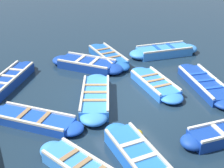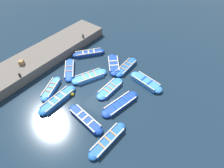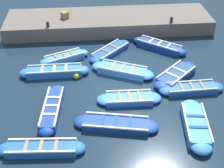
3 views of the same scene
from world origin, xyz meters
name	(u,v)px [view 3 (image 3 of 3)]	position (x,y,z in m)	size (l,w,h in m)	color
ground_plane	(120,88)	(0.00, 0.00, 0.00)	(120.00, 120.00, 0.00)	#162838
boat_far_corner	(191,89)	(0.60, 3.66, 0.17)	(0.95, 3.45, 0.39)	#1E59AD
boat_outer_right	(196,125)	(3.32, 3.03, 0.20)	(3.63, 1.39, 0.46)	#3884E0
boat_near_quay	(110,51)	(-3.75, -0.20, 0.15)	(3.03, 3.00, 0.35)	#1947B7
boat_tucked	(52,109)	(1.61, -3.44, 0.19)	(3.74, 1.04, 0.44)	navy
boat_centre	(55,72)	(-1.61, -3.52, 0.20)	(0.89, 3.88, 0.46)	blue
boat_stern_in	(64,58)	(-3.13, -3.02, 0.18)	(1.88, 3.08, 0.41)	#3884E0
boat_outer_left	(116,124)	(2.90, -0.51, 0.15)	(1.63, 3.95, 0.36)	navy
boat_inner_gap	(176,75)	(-0.65, 3.16, 0.19)	(3.01, 3.16, 0.43)	navy
boat_drifting	(42,149)	(4.11, -3.71, 0.17)	(0.97, 3.67, 0.40)	#1E59AD
boat_bow_out	(159,46)	(-4.03, 2.96, 0.19)	(2.79, 3.31, 0.44)	navy
boat_broadside	(122,70)	(-1.41, 0.29, 0.18)	(2.31, 3.66, 0.43)	#3884E0
boat_end_of_row	(129,99)	(1.13, 0.33, 0.15)	(1.02, 3.25, 0.36)	blue
quay_wall	(109,22)	(-7.33, 0.00, 0.48)	(3.57, 14.28, 0.95)	#605951
bollard_north	(48,24)	(-5.89, -4.11, 1.13)	(0.20, 0.20, 0.35)	black
bollard_mid_north	(171,20)	(-5.89, 4.11, 1.13)	(0.20, 0.20, 0.35)	black
wooden_crate	(65,15)	(-7.23, -3.04, 1.17)	(0.43, 0.43, 0.43)	olive
buoy_orange_near	(76,76)	(-1.11, -2.30, 0.16)	(0.31, 0.31, 0.31)	#EAB214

